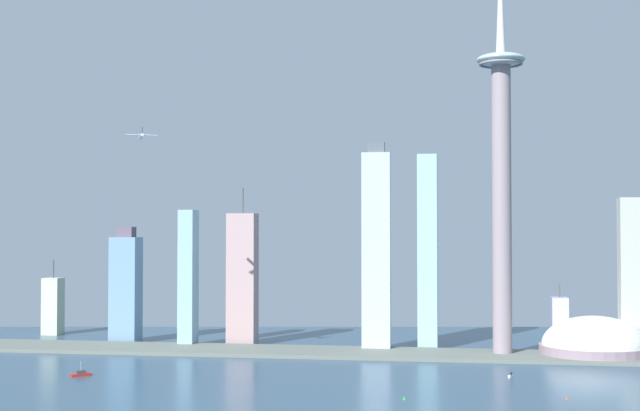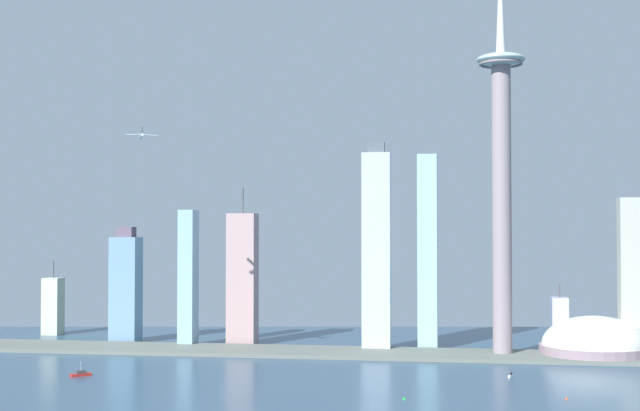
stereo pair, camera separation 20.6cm
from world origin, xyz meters
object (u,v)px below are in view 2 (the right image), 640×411
(skyscraper_1, at_px, (428,252))
(skyscraper_6, at_px, (559,323))
(skyscraper_2, at_px, (53,306))
(channel_buoy_0, at_px, (404,398))
(skyscraper_0, at_px, (188,278))
(skyscraper_3, at_px, (126,288))
(channel_buoy_1, at_px, (566,398))
(skyscraper_7, at_px, (376,250))
(stadium_dome, at_px, (595,346))
(skyscraper_4, at_px, (242,279))
(boat_5, at_px, (81,374))
(boat_2, at_px, (511,375))
(observation_tower, at_px, (501,159))
(skyscraper_5, at_px, (630,277))
(airplane, at_px, (141,136))

(skyscraper_1, relative_size, skyscraper_6, 2.98)
(skyscraper_2, height_order, channel_buoy_0, skyscraper_2)
(skyscraper_0, height_order, skyscraper_2, skyscraper_0)
(skyscraper_3, distance_m, channel_buoy_1, 453.75)
(skyscraper_3, relative_size, skyscraper_7, 0.60)
(skyscraper_1, bearing_deg, stadium_dome, -14.58)
(skyscraper_4, relative_size, boat_5, 10.06)
(skyscraper_0, relative_size, boat_2, 20.79)
(observation_tower, height_order, boat_5, observation_tower)
(boat_5, bearing_deg, skyscraper_3, -119.38)
(skyscraper_2, bearing_deg, skyscraper_3, -27.76)
(skyscraper_1, distance_m, skyscraper_5, 175.57)
(observation_tower, height_order, skyscraper_2, observation_tower)
(skyscraper_1, bearing_deg, skyscraper_6, 6.77)
(skyscraper_1, relative_size, skyscraper_4, 1.19)
(skyscraper_3, xyz_separation_m, skyscraper_4, (115.26, -0.54, 9.36))
(skyscraper_7, bearing_deg, skyscraper_0, 177.43)
(skyscraper_7, relative_size, boat_5, 12.66)
(skyscraper_6, distance_m, boat_5, 420.93)
(skyscraper_5, xyz_separation_m, channel_buoy_1, (-77.33, -213.73, -66.71))
(skyscraper_4, relative_size, airplane, 5.95)
(observation_tower, height_order, channel_buoy_1, observation_tower)
(skyscraper_0, relative_size, boat_5, 8.61)
(stadium_dome, relative_size, skyscraper_3, 0.84)
(skyscraper_7, bearing_deg, skyscraper_1, 30.59)
(skyscraper_2, distance_m, channel_buoy_0, 489.55)
(skyscraper_2, xyz_separation_m, skyscraper_6, (505.35, -37.75, -5.81))
(boat_2, distance_m, boat_5, 314.76)
(skyscraper_3, bearing_deg, boat_5, -77.81)
(stadium_dome, distance_m, channel_buoy_1, 205.57)
(channel_buoy_0, distance_m, airplane, 302.21)
(skyscraper_3, bearing_deg, skyscraper_4, -0.27)
(skyscraper_4, bearing_deg, skyscraper_2, 166.17)
(skyscraper_5, bearing_deg, channel_buoy_0, -127.83)
(skyscraper_7, bearing_deg, observation_tower, -9.08)
(skyscraper_0, height_order, channel_buoy_1, skyscraper_0)
(observation_tower, relative_size, skyscraper_4, 2.44)
(observation_tower, xyz_separation_m, airplane, (-285.49, -99.00, 14.23))
(skyscraper_5, distance_m, airplane, 427.07)
(skyscraper_4, xyz_separation_m, channel_buoy_1, (268.62, -235.84, -60.85))
(skyscraper_7, height_order, channel_buoy_0, skyscraper_7)
(boat_5, relative_size, channel_buoy_1, 8.28)
(channel_buoy_0, bearing_deg, channel_buoy_1, 8.91)
(observation_tower, height_order, skyscraper_4, observation_tower)
(skyscraper_4, xyz_separation_m, channel_buoy_0, (167.69, -251.66, -60.71))
(skyscraper_5, xyz_separation_m, boat_2, (-107.21, -128.99, -66.36))
(boat_5, bearing_deg, skyscraper_6, 168.56)
(skyscraper_4, height_order, boat_2, skyscraper_4)
(skyscraper_5, bearing_deg, boat_2, -129.73)
(skyscraper_1, distance_m, skyscraper_4, 175.13)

